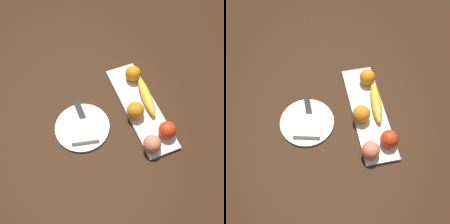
{
  "view_description": "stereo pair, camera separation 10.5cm",
  "coord_description": "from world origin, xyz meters",
  "views": [
    {
      "loc": [
        0.5,
        -0.36,
        0.94
      ],
      "look_at": [
        -0.01,
        -0.15,
        0.04
      ],
      "focal_mm": 43.31,
      "sensor_mm": 36.0,
      "label": 1
    },
    {
      "loc": [
        0.53,
        -0.26,
        0.94
      ],
      "look_at": [
        -0.01,
        -0.15,
        0.04
      ],
      "focal_mm": 43.31,
      "sensor_mm": 36.0,
      "label": 2
    }
  ],
  "objects": [
    {
      "name": "fruit_tray",
      "position": [
        -0.01,
        -0.03,
        0.01
      ],
      "size": [
        0.45,
        0.13,
        0.01
      ],
      "primitive_type": "cube",
      "color": "silver",
      "rests_on": "ground_plane"
    },
    {
      "name": "peach",
      "position": [
        0.17,
        -0.07,
        0.05
      ],
      "size": [
        0.07,
        0.07,
        0.07
      ],
      "primitive_type": "sphere",
      "color": "#EA7D5D",
      "rests_on": "fruit_tray"
    },
    {
      "name": "orange_near_apple",
      "position": [
        0.02,
        -0.07,
        0.05
      ],
      "size": [
        0.07,
        0.07,
        0.07
      ],
      "primitive_type": "sphere",
      "color": "orange",
      "rests_on": "fruit_tray"
    },
    {
      "name": "dinner_plate",
      "position": [
        -0.01,
        -0.28,
        0.01
      ],
      "size": [
        0.21,
        0.21,
        0.01
      ],
      "primitive_type": "cylinder",
      "color": "white",
      "rests_on": "ground_plane"
    },
    {
      "name": "apple",
      "position": [
        0.14,
        0.01,
        0.05
      ],
      "size": [
        0.07,
        0.07,
        0.07
      ],
      "primitive_type": "sphere",
      "color": "red",
      "rests_on": "fruit_tray"
    },
    {
      "name": "orange_near_banana",
      "position": [
        -0.15,
        0.0,
        0.05
      ],
      "size": [
        0.07,
        0.07,
        0.07
      ],
      "primitive_type": "sphere",
      "color": "orange",
      "rests_on": "fruit_tray"
    },
    {
      "name": "knife",
      "position": [
        -0.06,
        -0.27,
        0.02
      ],
      "size": [
        0.18,
        0.02,
        0.01
      ],
      "rotation": [
        0.0,
        0.0,
        0.01
      ],
      "color": "silver",
      "rests_on": "dinner_plate"
    },
    {
      "name": "banana",
      "position": [
        -0.03,
        0.01,
        0.03
      ],
      "size": [
        0.2,
        0.06,
        0.04
      ],
      "primitive_type": "ellipsoid",
      "rotation": [
        0.0,
        0.0,
        -0.13
      ],
      "color": "gold",
      "rests_on": "fruit_tray"
    },
    {
      "name": "ground_plane",
      "position": [
        0.0,
        0.0,
        0.0
      ],
      "size": [
        2.4,
        2.4,
        0.0
      ],
      "primitive_type": "plane",
      "color": "#311A0B"
    },
    {
      "name": "folded_napkin",
      "position": [
        0.02,
        -0.28,
        0.02
      ],
      "size": [
        0.12,
        0.12,
        0.02
      ],
      "primitive_type": "cube",
      "rotation": [
        0.0,
        0.0,
        -0.23
      ],
      "color": "white",
      "rests_on": "dinner_plate"
    }
  ]
}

